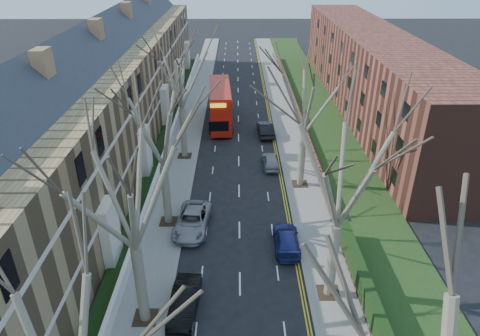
{
  "coord_description": "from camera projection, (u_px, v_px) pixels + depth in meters",
  "views": [
    {
      "loc": [
        -0.14,
        -12.52,
        20.12
      ],
      "look_at": [
        0.08,
        19.74,
        3.02
      ],
      "focal_mm": 32.0,
      "sensor_mm": 36.0,
      "label": 1
    }
  ],
  "objects": [
    {
      "name": "car_right_far",
      "position": [
        265.0,
        129.0,
        49.95
      ],
      "size": [
        1.95,
        4.73,
        1.52
      ],
      "primitive_type": "imported",
      "rotation": [
        0.0,
        0.0,
        3.22
      ],
      "color": "black",
      "rests_on": "ground"
    },
    {
      "name": "tree_left_far",
      "position": [
        159.0,
        115.0,
        30.26
      ],
      "size": [
        10.15,
        10.15,
        14.22
      ],
      "color": "brown",
      "rests_on": "ground"
    },
    {
      "name": "grass_verge_right",
      "position": [
        320.0,
        117.0,
        54.94
      ],
      "size": [
        6.0,
        102.0,
        0.06
      ],
      "color": "#1B3915",
      "rests_on": "ground"
    },
    {
      "name": "car_left_far",
      "position": [
        192.0,
        221.0,
        33.53
      ],
      "size": [
        2.99,
        5.63,
        1.51
      ],
      "primitive_type": "imported",
      "rotation": [
        0.0,
        0.0,
        -0.09
      ],
      "color": "gray",
      "rests_on": "ground"
    },
    {
      "name": "tree_right_mid",
      "position": [
        345.0,
        163.0,
        23.12
      ],
      "size": [
        10.5,
        10.5,
        14.71
      ],
      "color": "brown",
      "rests_on": "ground"
    },
    {
      "name": "pavement_left",
      "position": [
        192.0,
        118.0,
        54.88
      ],
      "size": [
        3.0,
        102.0,
        0.12
      ],
      "primitive_type": "cube",
      "color": "slate",
      "rests_on": "ground"
    },
    {
      "name": "car_right_near",
      "position": [
        286.0,
        240.0,
        31.57
      ],
      "size": [
        1.9,
        4.58,
        1.32
      ],
      "primitive_type": "imported",
      "rotation": [
        0.0,
        0.0,
        3.13
      ],
      "color": "navy",
      "rests_on": "ground"
    },
    {
      "name": "tree_left_dist",
      "position": [
        179.0,
        67.0,
        40.72
      ],
      "size": [
        10.5,
        10.5,
        14.71
      ],
      "color": "brown",
      "rests_on": "ground"
    },
    {
      "name": "double_decker_bus",
      "position": [
        220.0,
        106.0,
        52.69
      ],
      "size": [
        3.25,
        11.15,
        4.61
      ],
      "rotation": [
        0.0,
        0.0,
        3.2
      ],
      "color": "#AF180C",
      "rests_on": "ground"
    },
    {
      "name": "tree_right_far",
      "position": [
        307.0,
        89.0,
        35.63
      ],
      "size": [
        10.15,
        10.15,
        14.22
      ],
      "color": "brown",
      "rests_on": "ground"
    },
    {
      "name": "terrace_left",
      "position": [
        110.0,
        98.0,
        45.21
      ],
      "size": [
        9.7,
        78.0,
        13.6
      ],
      "color": "olive",
      "rests_on": "ground"
    },
    {
      "name": "front_wall_left",
      "position": [
        170.0,
        140.0,
        47.54
      ],
      "size": [
        0.3,
        78.0,
        1.0
      ],
      "color": "white",
      "rests_on": "ground"
    },
    {
      "name": "flats_right",
      "position": [
        371.0,
        72.0,
        56.25
      ],
      "size": [
        13.97,
        54.0,
        10.0
      ],
      "color": "brown",
      "rests_on": "ground"
    },
    {
      "name": "car_left_mid",
      "position": [
        185.0,
        301.0,
        26.04
      ],
      "size": [
        1.83,
        4.55,
        1.47
      ],
      "primitive_type": "imported",
      "rotation": [
        0.0,
        0.0,
        -0.06
      ],
      "color": "black",
      "rests_on": "ground"
    },
    {
      "name": "car_right_mid",
      "position": [
        270.0,
        161.0,
        42.92
      ],
      "size": [
        1.74,
        3.96,
        1.33
      ],
      "primitive_type": "imported",
      "rotation": [
        0.0,
        0.0,
        3.19
      ],
      "color": "gray",
      "rests_on": "ground"
    },
    {
      "name": "tree_left_mid",
      "position": [
        126.0,
        182.0,
        21.28
      ],
      "size": [
        10.5,
        10.5,
        14.71
      ],
      "color": "brown",
      "rests_on": "ground"
    },
    {
      "name": "pavement_right",
      "position": [
        285.0,
        118.0,
        54.96
      ],
      "size": [
        3.0,
        102.0,
        0.12
      ],
      "primitive_type": "cube",
      "color": "slate",
      "rests_on": "ground"
    }
  ]
}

